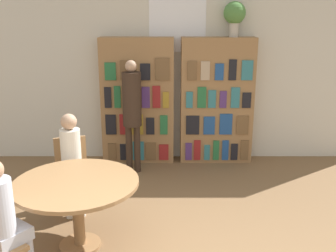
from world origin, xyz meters
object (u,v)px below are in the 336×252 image
object	(u,v)px
librarian_standing	(131,106)
bookshelf_left	(136,101)
seated_reader_left	(70,158)
bookshelf_right	(215,101)
reading_table	(75,191)
seated_reader_right	(2,216)
flower_vase	(233,15)
chair_left_side	(71,169)

from	to	relation	value
librarian_standing	bookshelf_left	bearing A→B (deg)	84.76
seated_reader_left	bookshelf_right	bearing A→B (deg)	-154.16
reading_table	seated_reader_right	bearing A→B (deg)	-127.46
flower_vase	seated_reader_right	world-z (taller)	flower_vase
reading_table	chair_left_side	size ratio (longest dim) A/B	1.45
flower_vase	librarian_standing	distance (m)	2.11
chair_left_side	librarian_standing	size ratio (longest dim) A/B	0.51
bookshelf_left	flower_vase	distance (m)	2.04
seated_reader_left	reading_table	bearing A→B (deg)	90.00
reading_table	librarian_standing	distance (m)	2.15
bookshelf_left	seated_reader_right	distance (m)	3.35
seated_reader_right	seated_reader_left	bearing A→B (deg)	116.94
flower_vase	seated_reader_left	distance (m)	3.30
seated_reader_right	librarian_standing	world-z (taller)	librarian_standing
bookshelf_right	reading_table	size ratio (longest dim) A/B	1.58
seated_reader_left	seated_reader_right	distance (m)	1.43
seated_reader_left	librarian_standing	world-z (taller)	librarian_standing
bookshelf_right	flower_vase	xyz separation A→B (m)	(0.23, 0.00, 1.36)
reading_table	bookshelf_left	bearing A→B (deg)	80.07
seated_reader_right	librarian_standing	xyz separation A→B (m)	(0.89, 2.70, 0.35)
reading_table	chair_left_side	distance (m)	0.99
flower_vase	reading_table	world-z (taller)	flower_vase
bookshelf_right	reading_table	xyz separation A→B (m)	(-1.74, -2.57, -0.38)
reading_table	librarian_standing	xyz separation A→B (m)	(0.40, 2.06, 0.42)
bookshelf_right	seated_reader_left	size ratio (longest dim) A/B	1.63
bookshelf_right	librarian_standing	size ratio (longest dim) A/B	1.17
bookshelf_right	flower_vase	bearing A→B (deg)	1.19
seated_reader_left	librarian_standing	distance (m)	1.48
reading_table	seated_reader_right	xyz separation A→B (m)	(-0.49, -0.64, 0.07)
seated_reader_right	bookshelf_left	bearing A→B (deg)	111.13
bookshelf_left	seated_reader_right	world-z (taller)	bookshelf_left
bookshelf_left	reading_table	distance (m)	2.63
seated_reader_right	flower_vase	bearing A→B (deg)	90.01
bookshelf_left	reading_table	bearing A→B (deg)	-99.93
seated_reader_right	bookshelf_right	bearing A→B (deg)	92.63
seated_reader_left	seated_reader_right	size ratio (longest dim) A/B	1.01
flower_vase	librarian_standing	xyz separation A→B (m)	(-1.57, -0.51, -1.32)
seated_reader_left	librarian_standing	xyz separation A→B (m)	(0.63, 1.30, 0.35)
reading_table	seated_reader_left	world-z (taller)	seated_reader_left
seated_reader_left	librarian_standing	size ratio (longest dim) A/B	0.72
chair_left_side	seated_reader_right	world-z (taller)	seated_reader_right
chair_left_side	seated_reader_right	xyz separation A→B (m)	(-0.21, -1.58, 0.21)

